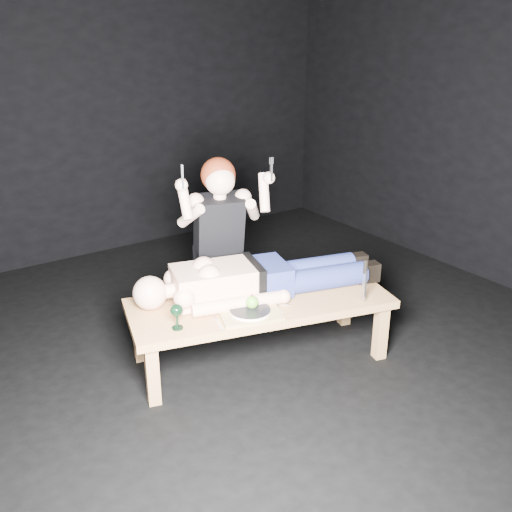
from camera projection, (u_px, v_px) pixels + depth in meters
name	position (u px, v px, depth m)	size (l,w,h in m)	color
ground	(249.00, 354.00, 4.09)	(5.00, 5.00, 0.00)	black
back_wall	(99.00, 99.00, 5.43)	(5.00, 5.00, 0.00)	black
table	(260.00, 330.00, 3.95)	(1.74, 0.65, 0.45)	#BC8848
lying_man	(263.00, 273.00, 3.93)	(1.86, 0.57, 0.28)	beige
kneeling_woman	(216.00, 241.00, 4.25)	(0.72, 0.81, 1.36)	black
serving_tray	(250.00, 314.00, 3.66)	(0.38, 0.27, 0.02)	tan
plate	(250.00, 311.00, 3.65)	(0.25, 0.25, 0.02)	white
apple	(252.00, 302.00, 3.65)	(0.08, 0.08, 0.08)	#49A424
goblet	(177.00, 317.00, 3.48)	(0.08, 0.08, 0.16)	black
fork_flat	(218.00, 323.00, 3.57)	(0.02, 0.19, 0.01)	#B2B2B7
knife_flat	(279.00, 309.00, 3.74)	(0.02, 0.19, 0.01)	#B2B2B7
spoon_flat	(276.00, 304.00, 3.81)	(0.02, 0.19, 0.01)	#B2B2B7
carving_knife	(365.00, 281.00, 3.80)	(0.04, 0.04, 0.30)	#B2B2B7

